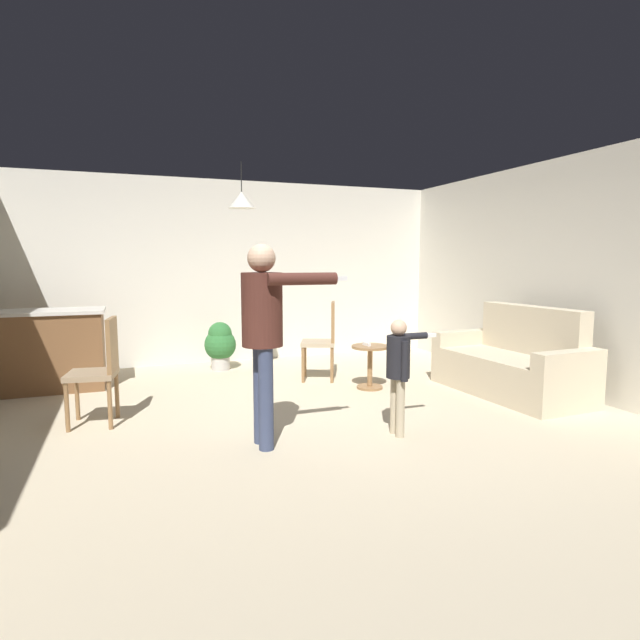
% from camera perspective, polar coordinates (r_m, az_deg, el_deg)
% --- Properties ---
extents(ground, '(7.68, 7.68, 0.00)m').
position_cam_1_polar(ground, '(5.04, -1.64, -10.99)').
color(ground, beige).
extents(wall_back, '(6.40, 0.10, 2.70)m').
position_cam_1_polar(wall_back, '(7.90, -9.25, 5.28)').
color(wall_back, silver).
rests_on(wall_back, ground).
extents(wall_right, '(0.10, 6.40, 2.70)m').
position_cam_1_polar(wall_right, '(6.58, 25.82, 4.45)').
color(wall_right, silver).
rests_on(wall_right, ground).
extents(couch_floral, '(0.93, 1.84, 1.00)m').
position_cam_1_polar(couch_floral, '(6.31, 20.60, -4.69)').
color(couch_floral, beige).
rests_on(couch_floral, ground).
extents(kitchen_counter, '(1.26, 0.66, 0.95)m').
position_cam_1_polar(kitchen_counter, '(6.83, -27.88, -2.96)').
color(kitchen_counter, brown).
rests_on(kitchen_counter, ground).
extents(side_table_by_couch, '(0.44, 0.44, 0.52)m').
position_cam_1_polar(side_table_by_couch, '(6.16, 5.56, -4.60)').
color(side_table_by_couch, olive).
rests_on(side_table_by_couch, ground).
extents(person_adult, '(0.82, 0.48, 1.66)m').
position_cam_1_polar(person_adult, '(4.16, -6.23, -0.28)').
color(person_adult, '#384260').
rests_on(person_adult, ground).
extents(person_child, '(0.54, 0.30, 1.02)m').
position_cam_1_polar(person_child, '(4.51, 8.77, -4.83)').
color(person_child, tan).
rests_on(person_child, ground).
extents(dining_chair_by_counter, '(0.48, 0.48, 1.00)m').
position_cam_1_polar(dining_chair_by_counter, '(5.19, -23.22, -4.78)').
color(dining_chair_by_counter, olive).
rests_on(dining_chair_by_counter, ground).
extents(dining_chair_near_wall, '(0.55, 0.55, 1.00)m').
position_cam_1_polar(dining_chair_near_wall, '(6.55, 0.43, -1.96)').
color(dining_chair_near_wall, olive).
rests_on(dining_chair_near_wall, ground).
extents(potted_plant_corner, '(0.44, 0.44, 0.67)m').
position_cam_1_polar(potted_plant_corner, '(7.31, -11.01, -2.58)').
color(potted_plant_corner, '#B7B2AD').
rests_on(potted_plant_corner, ground).
extents(spare_remote_on_table, '(0.05, 0.13, 0.04)m').
position_cam_1_polar(spare_remote_on_table, '(6.11, 5.19, -2.68)').
color(spare_remote_on_table, white).
rests_on(spare_remote_on_table, side_table_by_couch).
extents(ceiling_light_pendant, '(0.32, 0.32, 0.55)m').
position_cam_1_polar(ceiling_light_pendant, '(6.42, -8.68, 13.05)').
color(ceiling_light_pendant, silver).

